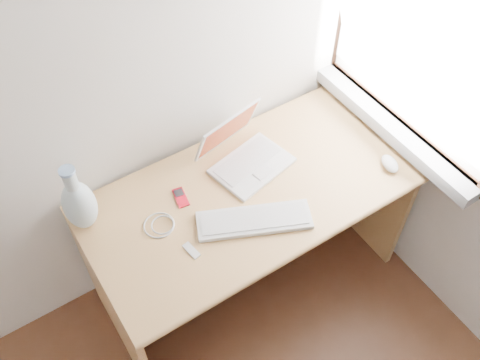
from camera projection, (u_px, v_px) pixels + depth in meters
window at (423, 30)px, 1.98m from camera, size 0.11×0.99×1.10m
desk at (239, 207)px, 2.40m from camera, size 1.38×0.69×0.73m
laptop at (247, 153)px, 2.26m from camera, size 0.36×0.33×0.22m
external_keyboard at (254, 220)px, 2.09m from camera, size 0.46×0.31×0.02m
mouse at (390, 164)px, 2.27m from camera, size 0.09×0.12×0.04m
ipod at (181, 197)px, 2.17m from camera, size 0.06×0.11×0.01m
cable_coil at (159, 225)px, 2.08m from camera, size 0.16×0.16×0.01m
remote at (191, 250)px, 2.01m from camera, size 0.04×0.08×0.01m
vase at (79, 204)px, 1.99m from camera, size 0.13×0.13×0.32m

